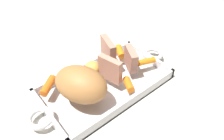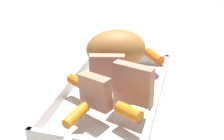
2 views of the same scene
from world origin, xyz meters
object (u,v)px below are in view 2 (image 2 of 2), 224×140
object	(u,v)px
roast_slice_outer	(107,71)
roast_slice_thin	(95,92)
baby_carrot_short	(154,56)
pork_roast	(116,49)
baby_carrot_center_left	(76,115)
baby_carrot_southeast	(78,82)
potato_whole	(134,76)
baby_carrot_long	(129,112)
roast_slice_thick	(133,84)
roasting_dish	(112,94)

from	to	relation	value
roast_slice_outer	roast_slice_thin	xyz separation A→B (m)	(-0.08, -0.00, -0.00)
baby_carrot_short	roast_slice_thin	bearing A→B (deg)	162.03
pork_roast	baby_carrot_short	xyz separation A→B (m)	(0.05, -0.08, -0.03)
roast_slice_thin	baby_carrot_center_left	xyz separation A→B (m)	(-0.05, 0.02, -0.02)
roast_slice_thin	baby_carrot_southeast	size ratio (longest dim) A/B	1.34
baby_carrot_southeast	roast_slice_outer	bearing A→B (deg)	-73.54
roast_slice_outer	baby_carrot_center_left	world-z (taller)	roast_slice_outer
pork_roast	potato_whole	distance (m)	0.10
pork_roast	roast_slice_thin	distance (m)	0.18
baby_carrot_short	baby_carrot_long	size ratio (longest dim) A/B	1.22
roast_slice_thin	roast_slice_outer	bearing A→B (deg)	0.39
roast_slice_thick	baby_carrot_short	world-z (taller)	roast_slice_thick
baby_carrot_southeast	potato_whole	distance (m)	0.12
roast_slice_thin	baby_carrot_long	size ratio (longest dim) A/B	1.24
roasting_dish	baby_carrot_short	world-z (taller)	baby_carrot_short
baby_carrot_southeast	baby_carrot_short	world-z (taller)	same
baby_carrot_center_left	roast_slice_outer	bearing A→B (deg)	-8.62
pork_roast	roast_slice_outer	xyz separation A→B (m)	(-0.10, -0.01, -0.01)
roasting_dish	pork_roast	distance (m)	0.11
roast_slice_thick	baby_carrot_long	bearing A→B (deg)	-175.63
baby_carrot_long	potato_whole	xyz separation A→B (m)	(0.12, 0.02, 0.01)
pork_roast	roast_slice_thick	world-z (taller)	pork_roast
pork_roast	roast_slice_thick	distance (m)	0.16
pork_roast	baby_carrot_southeast	xyz separation A→B (m)	(-0.11, 0.05, -0.03)
pork_roast	roast_slice_thin	bearing A→B (deg)	-177.86
baby_carrot_southeast	potato_whole	bearing A→B (deg)	-69.02
roast_slice_thin	potato_whole	bearing A→B (deg)	-25.91
roast_slice_outer	pork_roast	bearing A→B (deg)	3.57
baby_carrot_short	baby_carrot_long	bearing A→B (deg)	178.29
roast_slice_outer	potato_whole	size ratio (longest dim) A/B	1.53
potato_whole	roast_slice_thick	bearing A→B (deg)	-169.27
roast_slice_thin	roast_slice_thick	distance (m)	0.07
pork_roast	baby_carrot_short	world-z (taller)	pork_roast
baby_carrot_long	pork_roast	bearing A→B (deg)	20.89
baby_carrot_long	roasting_dish	bearing A→B (deg)	29.60
pork_roast	roast_slice_thin	size ratio (longest dim) A/B	2.17
roast_slice_thin	pork_roast	bearing A→B (deg)	2.14
roasting_dish	roast_slice_outer	size ratio (longest dim) A/B	6.60
baby_carrot_center_left	baby_carrot_long	world-z (taller)	baby_carrot_long
roast_slice_thin	roast_slice_thick	world-z (taller)	roast_slice_thick
baby_carrot_short	baby_carrot_center_left	bearing A→B (deg)	161.27
baby_carrot_long	roast_slice_thin	bearing A→B (deg)	75.24
roast_slice_outer	baby_carrot_southeast	size ratio (longest dim) A/B	1.50
baby_carrot_southeast	baby_carrot_center_left	world-z (taller)	same
roasting_dish	baby_carrot_southeast	xyz separation A→B (m)	(-0.03, 0.07, 0.03)
baby_carrot_short	baby_carrot_center_left	xyz separation A→B (m)	(-0.28, 0.09, -0.00)
baby_carrot_southeast	baby_carrot_center_left	size ratio (longest dim) A/B	0.83
pork_roast	roast_slice_thick	bearing A→B (deg)	-153.72
roast_slice_outer	baby_carrot_long	bearing A→B (deg)	-144.91
potato_whole	roast_slice_outer	bearing A→B (deg)	115.82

